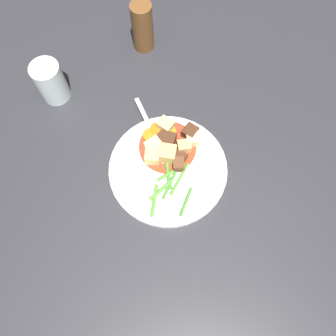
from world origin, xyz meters
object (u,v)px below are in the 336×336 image
meat_chunk_3 (190,132)px  water_glass (51,82)px  potato_chunk_1 (167,154)px  dinner_plate (168,169)px  carrot_slice_1 (150,135)px  carrot_slice_0 (154,143)px  carrot_slice_2 (170,133)px  fork (152,131)px  potato_chunk_2 (152,156)px  carrot_slice_3 (157,129)px  meat_chunk_2 (178,164)px  potato_chunk_4 (155,148)px  meat_chunk_4 (180,157)px  meat_chunk_0 (161,138)px  potato_chunk_3 (193,138)px  pepper_mill (142,27)px  meat_chunk_1 (168,141)px  potato_chunk_0 (184,147)px  potato_chunk_5 (166,126)px

meat_chunk_3 → water_glass: size_ratio=0.30×
water_glass → potato_chunk_1: bearing=-106.7°
dinner_plate → carrot_slice_1: 0.09m
dinner_plate → carrot_slice_0: 0.06m
carrot_slice_2 → fork: (-0.01, 0.04, -0.00)m
potato_chunk_2 → meat_chunk_3: bearing=-39.1°
carrot_slice_1 → dinner_plate: bearing=-136.4°
carrot_slice_3 → meat_chunk_2: (-0.07, -0.07, 0.01)m
dinner_plate → carrot_slice_2: bearing=12.2°
dinner_plate → water_glass: size_ratio=2.58×
potato_chunk_2 → fork: size_ratio=0.23×
water_glass → potato_chunk_4: bearing=-107.2°
meat_chunk_4 → meat_chunk_0: bearing=59.0°
potato_chunk_2 → fork: (0.06, 0.02, -0.01)m
carrot_slice_0 → meat_chunk_0: (0.01, -0.01, 0.00)m
potato_chunk_3 → pepper_mill: 0.30m
meat_chunk_0 → meat_chunk_1: (-0.00, -0.02, 0.00)m
carrot_slice_1 → potato_chunk_3: potato_chunk_3 is taller
potato_chunk_0 → potato_chunk_2: bearing=125.1°
meat_chunk_3 → fork: 0.09m
fork → meat_chunk_1: bearing=-113.1°
carrot_slice_1 → potato_chunk_2: 0.06m
carrot_slice_2 → pepper_mill: pepper_mill is taller
carrot_slice_1 → meat_chunk_1: bearing=-98.2°
carrot_slice_2 → potato_chunk_4: bearing=156.2°
dinner_plate → potato_chunk_3: 0.09m
dinner_plate → potato_chunk_2: (0.01, 0.04, 0.02)m
carrot_slice_3 → potato_chunk_0: 0.08m
meat_chunk_0 → meat_chunk_2: 0.07m
potato_chunk_0 → potato_chunk_3: same height
carrot_slice_1 → pepper_mill: pepper_mill is taller
potato_chunk_1 → carrot_slice_3: bearing=35.7°
carrot_slice_0 → potato_chunk_5: (0.04, -0.01, 0.01)m
potato_chunk_5 → meat_chunk_1: (-0.03, -0.02, -0.00)m
meat_chunk_0 → meat_chunk_1: meat_chunk_1 is taller
potato_chunk_3 → fork: 0.09m
dinner_plate → potato_chunk_4: 0.05m
water_glass → potato_chunk_5: bearing=-95.3°
dinner_plate → potato_chunk_4: bearing=51.6°
meat_chunk_3 → fork: meat_chunk_3 is taller
meat_chunk_1 → fork: (0.02, 0.04, -0.01)m
meat_chunk_2 → carrot_slice_3: bearing=44.2°
carrot_slice_1 → meat_chunk_3: 0.09m
carrot_slice_0 → meat_chunk_4: meat_chunk_4 is taller
carrot_slice_2 → meat_chunk_2: size_ratio=0.98×
meat_chunk_4 → dinner_plate: bearing=146.6°
meat_chunk_3 → meat_chunk_4: meat_chunk_3 is taller
potato_chunk_2 → pepper_mill: bearing=21.0°
meat_chunk_4 → fork: size_ratio=0.18×
meat_chunk_2 → pepper_mill: pepper_mill is taller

